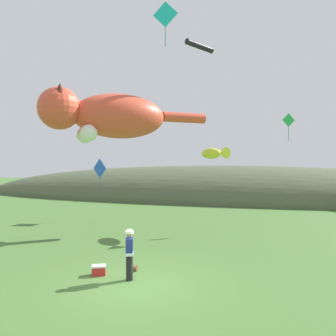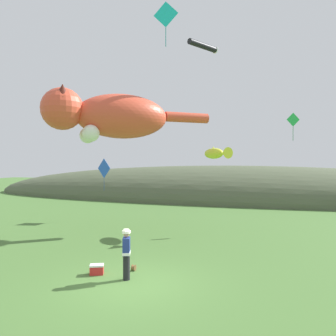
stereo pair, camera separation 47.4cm
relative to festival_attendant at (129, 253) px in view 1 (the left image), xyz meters
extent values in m
plane|color=#477033|center=(0.37, -0.30, -0.95)|extent=(120.00, 120.00, 0.00)
ellipsoid|color=#4C563D|center=(0.37, 26.86, -0.95)|extent=(61.82, 15.30, 7.38)
cylinder|color=black|center=(0.00, 0.00, -0.51)|extent=(0.24, 0.24, 0.88)
cube|color=navy|center=(0.00, 0.00, 0.23)|extent=(0.36, 0.46, 0.60)
cube|color=white|center=(0.00, 0.00, -0.01)|extent=(0.38, 0.48, 0.10)
sphere|color=tan|center=(0.00, 0.00, 0.64)|extent=(0.20, 0.20, 0.20)
cylinder|color=silver|center=(0.00, 0.00, 0.73)|extent=(0.30, 0.30, 0.09)
cylinder|color=silver|center=(0.00, 0.00, 0.79)|extent=(0.20, 0.20, 0.07)
cylinder|color=olive|center=(-0.14, 0.95, -0.84)|extent=(0.11, 0.17, 0.17)
cylinder|color=brown|center=(-0.19, 0.95, -0.84)|extent=(0.02, 0.23, 0.23)
cylinder|color=brown|center=(-0.08, 0.95, -0.84)|extent=(0.02, 0.23, 0.23)
cube|color=red|center=(-1.27, 0.18, -0.80)|extent=(0.57, 0.49, 0.30)
cube|color=white|center=(-1.27, 0.18, -0.62)|extent=(0.58, 0.49, 0.06)
ellipsoid|color=#E04C33|center=(-3.41, 6.90, 5.79)|extent=(5.95, 5.49, 2.55)
ellipsoid|color=white|center=(-3.61, 6.74, 5.33)|extent=(3.69, 3.35, 1.40)
sphere|color=#E04C33|center=(-6.03, 4.88, 6.04)|extent=(2.29, 2.29, 2.29)
cone|color=#4E1A11|center=(-5.64, 4.38, 6.88)|extent=(1.14, 1.14, 0.76)
cone|color=#4E1A11|center=(-6.41, 5.38, 6.88)|extent=(1.14, 1.14, 0.76)
sphere|color=white|center=(-4.42, 5.14, 4.71)|extent=(0.92, 0.92, 0.92)
sphere|color=white|center=(-5.37, 6.36, 4.71)|extent=(0.92, 0.92, 0.92)
cylinder|color=#E04C33|center=(-0.19, 9.39, 5.92)|extent=(2.59, 2.20, 0.61)
ellipsoid|color=yellow|center=(1.59, 8.81, 3.66)|extent=(1.69, 1.79, 0.63)
cone|color=yellow|center=(2.38, 7.92, 3.66)|extent=(0.86, 0.85, 0.63)
cone|color=yellow|center=(1.56, 8.85, 3.93)|extent=(0.42, 0.42, 0.29)
sphere|color=black|center=(1.37, 9.39, 3.71)|extent=(0.15, 0.15, 0.15)
cylinder|color=black|center=(0.80, 9.46, 10.27)|extent=(1.50, 2.17, 0.36)
torus|color=white|center=(1.39, 10.46, 10.27)|extent=(0.41, 0.28, 0.44)
cube|color=blue|center=(-6.56, 10.53, 2.70)|extent=(1.29, 0.58, 1.41)
cylinder|color=black|center=(-6.56, 10.54, 2.70)|extent=(0.87, 0.40, 0.02)
cube|color=#1A3E97|center=(-6.56, 10.53, 1.55)|extent=(0.03, 0.02, 0.90)
cube|color=green|center=(6.16, 11.84, 5.85)|extent=(0.80, 0.39, 0.87)
cylinder|color=black|center=(6.16, 11.85, 5.85)|extent=(0.54, 0.27, 0.02)
cube|color=#1A7C35|center=(6.16, 11.84, 4.96)|extent=(0.03, 0.02, 0.90)
cube|color=#19BFBF|center=(0.08, 4.29, 10.07)|extent=(1.20, 0.05, 1.20)
cylinder|color=black|center=(0.08, 4.30, 10.07)|extent=(0.81, 0.04, 0.02)
cube|color=#118585|center=(0.08, 4.29, 9.02)|extent=(0.03, 0.01, 0.90)
camera|label=1|loc=(4.32, -10.54, 3.18)|focal=35.00mm
camera|label=2|loc=(4.77, -10.41, 3.18)|focal=35.00mm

